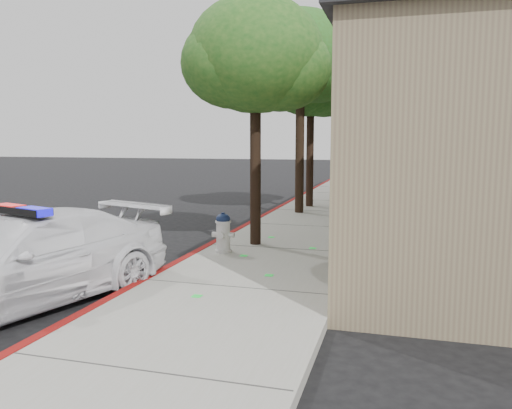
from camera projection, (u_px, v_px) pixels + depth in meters
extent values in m
plane|color=black|center=(141.00, 288.00, 8.31)|extent=(120.00, 120.00, 0.00)
cube|color=#98978B|center=(278.00, 251.00, 10.73)|extent=(3.20, 60.00, 0.15)
cube|color=maroon|center=(210.00, 247.00, 11.15)|extent=(0.14, 60.00, 0.16)
cube|color=#877A58|center=(495.00, 155.00, 14.84)|extent=(7.00, 20.00, 4.00)
cube|color=black|center=(499.00, 81.00, 14.58)|extent=(7.30, 20.30, 0.24)
cube|color=black|center=(345.00, 169.00, 8.16)|extent=(0.08, 1.48, 1.68)
cube|color=black|center=(359.00, 162.00, 11.03)|extent=(0.08, 1.48, 1.68)
cube|color=black|center=(368.00, 158.00, 13.89)|extent=(0.08, 1.48, 1.68)
cube|color=black|center=(373.00, 155.00, 16.76)|extent=(0.08, 1.48, 1.68)
cube|color=black|center=(377.00, 153.00, 19.62)|extent=(0.08, 1.48, 1.68)
cube|color=black|center=(380.00, 152.00, 22.48)|extent=(0.08, 1.48, 1.68)
cube|color=black|center=(382.00, 150.00, 25.35)|extent=(0.08, 1.48, 1.68)
imported|color=white|center=(24.00, 260.00, 7.40)|extent=(3.22, 4.99, 1.35)
cube|color=black|center=(21.00, 210.00, 7.31)|extent=(1.23, 0.64, 0.10)
cube|color=red|center=(9.00, 208.00, 7.48)|extent=(0.57, 0.39, 0.11)
cube|color=#120DE8|center=(34.00, 211.00, 7.13)|extent=(0.57, 0.39, 0.11)
cylinder|color=silver|center=(223.00, 251.00, 10.31)|extent=(0.34, 0.34, 0.06)
cylinder|color=silver|center=(223.00, 236.00, 10.27)|extent=(0.28, 0.28, 0.55)
cylinder|color=silver|center=(223.00, 222.00, 10.23)|extent=(0.32, 0.32, 0.04)
ellipsoid|color=#101C3C|center=(223.00, 219.00, 10.23)|extent=(0.29, 0.29, 0.22)
cylinder|color=#101C3C|center=(223.00, 214.00, 10.21)|extent=(0.07, 0.07, 0.06)
cylinder|color=silver|center=(215.00, 234.00, 10.30)|extent=(0.13, 0.12, 0.11)
cylinder|color=silver|center=(231.00, 235.00, 10.23)|extent=(0.13, 0.12, 0.11)
cylinder|color=silver|center=(221.00, 235.00, 10.10)|extent=(0.15, 0.13, 0.14)
cylinder|color=black|center=(255.00, 170.00, 10.96)|extent=(0.23, 0.23, 3.25)
ellipsoid|color=#1B5119|center=(255.00, 55.00, 10.65)|extent=(2.89, 2.89, 2.46)
ellipsoid|color=#1B5119|center=(280.00, 68.00, 10.70)|extent=(2.17, 2.17, 1.84)
ellipsoid|color=#1B5119|center=(234.00, 63.00, 10.62)|extent=(2.26, 2.26, 1.92)
cylinder|color=black|center=(300.00, 150.00, 15.90)|extent=(0.28, 0.28, 3.93)
ellipsoid|color=#2F5219|center=(301.00, 55.00, 15.53)|extent=(3.29, 3.29, 2.80)
ellipsoid|color=#2F5219|center=(317.00, 66.00, 15.63)|extent=(2.65, 2.65, 2.26)
ellipsoid|color=#2F5219|center=(285.00, 62.00, 15.59)|extent=(2.55, 2.55, 2.17)
cylinder|color=black|center=(310.00, 157.00, 17.49)|extent=(0.26, 0.26, 3.45)
ellipsoid|color=#1C5A1C|center=(311.00, 79.00, 17.16)|extent=(2.96, 2.96, 2.51)
ellipsoid|color=#1C5A1C|center=(324.00, 89.00, 17.41)|extent=(2.27, 2.27, 1.93)
ellipsoid|color=#1C5A1C|center=(303.00, 84.00, 16.89)|extent=(2.37, 2.37, 2.01)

